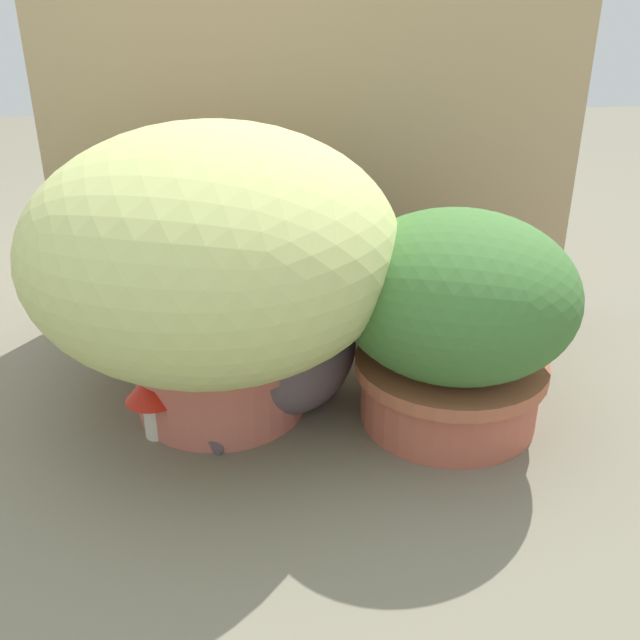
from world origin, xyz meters
TOP-DOWN VIEW (x-y plane):
  - ground_plane at (0.00, 0.00)m, footprint 6.00×6.00m
  - cardboard_backdrop at (0.13, 0.48)m, footprint 1.13×0.03m
  - grass_planter at (-0.08, 0.10)m, footprint 0.63×0.63m
  - leafy_planter at (0.32, 0.02)m, footprint 0.40×0.40m
  - cat at (0.08, 0.10)m, footprint 0.32×0.32m
  - mushroom_ornament_pink at (-0.09, 0.02)m, footprint 0.08×0.08m
  - mushroom_ornament_red at (-0.19, 0.01)m, footprint 0.09×0.09m

SIDE VIEW (x-z plane):
  - ground_plane at x=0.00m, z-range 0.00..0.00m
  - mushroom_ornament_pink at x=-0.09m, z-range 0.03..0.14m
  - mushroom_ornament_red at x=-0.19m, z-range 0.02..0.15m
  - cat at x=0.08m, z-range -0.04..0.28m
  - leafy_planter at x=0.32m, z-range 0.01..0.39m
  - grass_planter at x=-0.08m, z-range 0.03..0.54m
  - cardboard_backdrop at x=0.13m, z-range 0.00..0.79m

